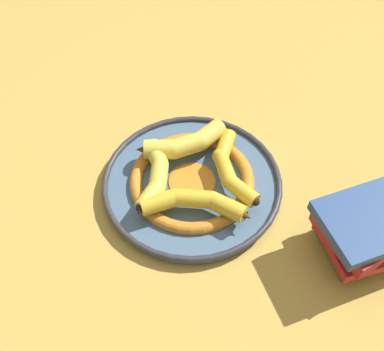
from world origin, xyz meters
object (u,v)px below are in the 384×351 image
at_px(banana_b, 195,203).
at_px(banana_d, 184,144).
at_px(decorative_bowl, 192,182).
at_px(book_stack, 374,229).
at_px(banana_a, 230,167).
at_px(banana_c, 155,177).

relative_size(banana_b, banana_d, 1.31).
bearing_deg(decorative_bowl, banana_d, -143.16).
distance_m(banana_d, book_stack, 0.39).
height_order(banana_b, banana_d, banana_d).
height_order(banana_a, book_stack, book_stack).
xyz_separation_m(banana_a, book_stack, (0.04, 0.28, 0.01)).
height_order(banana_c, banana_d, banana_d).
bearing_deg(decorative_bowl, banana_a, 123.25).
height_order(banana_a, banana_b, banana_b).
distance_m(banana_b, book_stack, 0.31).
bearing_deg(banana_d, banana_a, -53.95).
xyz_separation_m(banana_a, banana_b, (0.11, -0.03, 0.00)).
distance_m(banana_b, banana_d, 0.14).
xyz_separation_m(decorative_bowl, banana_b, (0.06, 0.03, 0.04)).
relative_size(banana_a, banana_d, 1.08).
bearing_deg(book_stack, banana_d, 123.77).
distance_m(decorative_bowl, banana_a, 0.08).
bearing_deg(book_stack, decorative_bowl, 132.12).
height_order(decorative_bowl, book_stack, book_stack).
xyz_separation_m(decorative_bowl, banana_c, (0.04, -0.06, 0.04)).
distance_m(banana_a, banana_c, 0.15).
bearing_deg(banana_b, decorative_bowl, -80.94).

